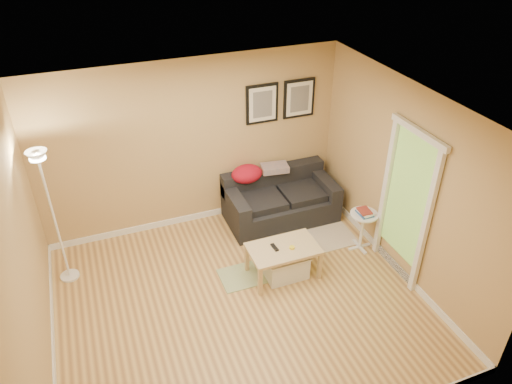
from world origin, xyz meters
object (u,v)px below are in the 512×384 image
(side_table, at_px, (362,231))
(sofa, at_px, (281,198))
(floor_lamp, at_px, (55,222))
(coffee_table, at_px, (283,261))
(storage_bin, at_px, (285,265))
(book_stack, at_px, (365,212))

(side_table, bearing_deg, sofa, 125.34)
(floor_lamp, bearing_deg, coffee_table, -20.09)
(coffee_table, relative_size, storage_bin, 1.61)
(floor_lamp, bearing_deg, side_table, -12.33)
(sofa, height_order, storage_bin, sofa)
(book_stack, bearing_deg, sofa, 126.94)
(book_stack, bearing_deg, coffee_table, -173.25)
(floor_lamp, bearing_deg, sofa, 4.12)
(coffee_table, distance_m, storage_bin, 0.07)
(sofa, xyz_separation_m, book_stack, (0.78, -1.12, 0.27))
(book_stack, bearing_deg, side_table, 76.46)
(storage_bin, relative_size, side_table, 0.95)
(sofa, distance_m, floor_lamp, 3.29)
(storage_bin, bearing_deg, sofa, 69.11)
(side_table, relative_size, book_stack, 2.62)
(sofa, relative_size, book_stack, 7.33)
(side_table, distance_m, floor_lamp, 4.16)
(sofa, bearing_deg, floor_lamp, -175.88)
(sofa, relative_size, side_table, 2.80)
(side_table, xyz_separation_m, floor_lamp, (-4.02, 0.88, 0.61))
(book_stack, xyz_separation_m, floor_lamp, (-4.02, 0.89, 0.27))
(floor_lamp, bearing_deg, book_stack, -12.49)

